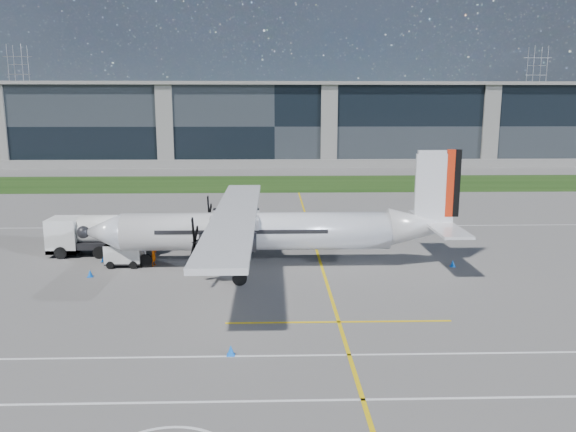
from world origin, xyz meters
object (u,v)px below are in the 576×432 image
(baggage_tug, at_px, (124,255))
(safety_cone_nose_stbd, at_px, (104,258))
(safety_cone_portwing, at_px, (231,350))
(turboprop_aircraft, at_px, (270,209))
(safety_cone_stbdwing, at_px, (246,222))
(fuel_tanker_truck, at_px, (94,235))
(pylon_east, at_px, (535,94))
(pylon_west, at_px, (21,94))
(safety_cone_nose_port, at_px, (90,273))
(safety_cone_tail, at_px, (453,263))
(ground_crew_person, at_px, (153,252))

(baggage_tug, distance_m, safety_cone_nose_stbd, 2.23)
(safety_cone_nose_stbd, distance_m, safety_cone_portwing, 19.19)
(turboprop_aircraft, bearing_deg, safety_cone_portwing, -97.05)
(baggage_tug, relative_size, safety_cone_stbdwing, 5.34)
(fuel_tanker_truck, relative_size, safety_cone_stbdwing, 16.40)
(pylon_east, xyz_separation_m, safety_cone_stbdwing, (-88.04, -131.18, -14.75))
(fuel_tanker_truck, distance_m, safety_cone_nose_stbd, 2.74)
(pylon_west, relative_size, fuel_tanker_truck, 3.66)
(safety_cone_nose_port, bearing_deg, baggage_tug, 58.08)
(fuel_tanker_truck, height_order, safety_cone_tail, fuel_tanker_truck)
(pylon_east, distance_m, safety_cone_tail, 163.60)
(turboprop_aircraft, xyz_separation_m, safety_cone_portwing, (-1.80, -14.56, -3.89))
(safety_cone_portwing, height_order, safety_cone_nose_port, same)
(turboprop_aircraft, bearing_deg, safety_cone_tail, -2.27)
(pylon_east, bearing_deg, turboprop_aircraft, -120.51)
(pylon_east, xyz_separation_m, safety_cone_nose_port, (-97.69, -147.56, -14.75))
(pylon_west, height_order, safety_cone_tail, pylon_west)
(fuel_tanker_truck, bearing_deg, safety_cone_nose_stbd, -58.07)
(fuel_tanker_truck, relative_size, ground_crew_person, 4.23)
(pylon_west, height_order, pylon_east, same)
(turboprop_aircraft, bearing_deg, fuel_tanker_truck, 165.18)
(pylon_east, distance_m, safety_cone_stbdwing, 158.68)
(pylon_east, distance_m, baggage_tug, 174.50)
(safety_cone_portwing, bearing_deg, baggage_tug, 120.15)
(fuel_tanker_truck, height_order, ground_crew_person, fuel_tanker_truck)
(pylon_west, distance_m, safety_cone_nose_stbd, 159.37)
(safety_cone_nose_stbd, bearing_deg, pylon_east, 55.75)
(turboprop_aircraft, relative_size, safety_cone_nose_port, 55.18)
(safety_cone_portwing, bearing_deg, turboprop_aircraft, 82.95)
(baggage_tug, distance_m, safety_cone_stbdwing, 15.97)
(turboprop_aircraft, relative_size, safety_cone_tail, 55.18)
(ground_crew_person, xyz_separation_m, safety_cone_portwing, (6.57, -14.94, -0.72))
(pylon_east, height_order, safety_cone_stbdwing, pylon_east)
(safety_cone_tail, relative_size, safety_cone_portwing, 1.00)
(pylon_west, relative_size, safety_cone_portwing, 60.00)
(ground_crew_person, xyz_separation_m, safety_cone_nose_port, (-3.70, -2.62, -0.72))
(turboprop_aircraft, height_order, fuel_tanker_truck, turboprop_aircraft)
(pylon_west, distance_m, fuel_tanker_truck, 156.85)
(fuel_tanker_truck, bearing_deg, safety_cone_stbdwing, 43.47)
(baggage_tug, relative_size, safety_cone_tail, 5.34)
(pylon_west, distance_m, safety_cone_portwing, 178.32)
(safety_cone_portwing, bearing_deg, safety_cone_stbdwing, 91.23)
(safety_cone_stbdwing, bearing_deg, baggage_tug, -120.25)
(baggage_tug, distance_m, safety_cone_tail, 23.42)
(turboprop_aircraft, bearing_deg, pylon_west, 118.64)
(turboprop_aircraft, height_order, safety_cone_portwing, turboprop_aircraft)
(safety_cone_portwing, bearing_deg, safety_cone_nose_port, 129.80)
(fuel_tanker_truck, relative_size, safety_cone_nose_stbd, 16.40)
(pylon_west, distance_m, safety_cone_tail, 173.22)
(safety_cone_nose_stbd, distance_m, safety_cone_stbdwing, 16.00)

